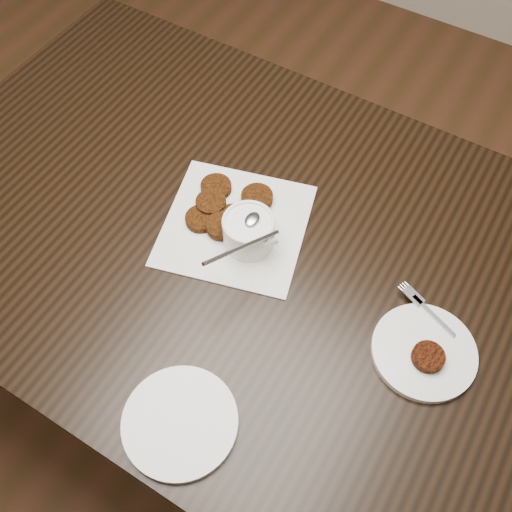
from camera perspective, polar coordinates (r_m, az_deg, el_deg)
The scene contains 7 objects.
floor at distance 1.82m, azimuth -2.83°, elevation -11.79°, with size 4.00×4.00×0.00m, color #542E1C.
table at distance 1.48m, azimuth -0.86°, elevation -6.26°, with size 1.50×0.96×0.75m, color black.
napkin at distance 1.17m, azimuth -2.07°, elevation 3.06°, with size 0.28×0.28×0.00m, color silver.
sauce_ramekin at distance 1.09m, azimuth -0.75°, elevation 3.49°, with size 0.13×0.13×0.14m, color white, non-canonical shape.
patty_cluster at distance 1.18m, azimuth -3.28°, elevation 4.46°, with size 0.22×0.22×0.02m, color #602C0C, non-canonical shape.
plate_with_patty at distance 1.06m, azimuth 16.33°, elevation -8.89°, with size 0.18×0.18×0.03m, color white, non-canonical shape.
plate_empty at distance 0.99m, azimuth -7.50°, elevation -15.96°, with size 0.19×0.19×0.01m, color silver.
Camera 1 is at (0.41, -0.50, 1.70)m, focal length 40.53 mm.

